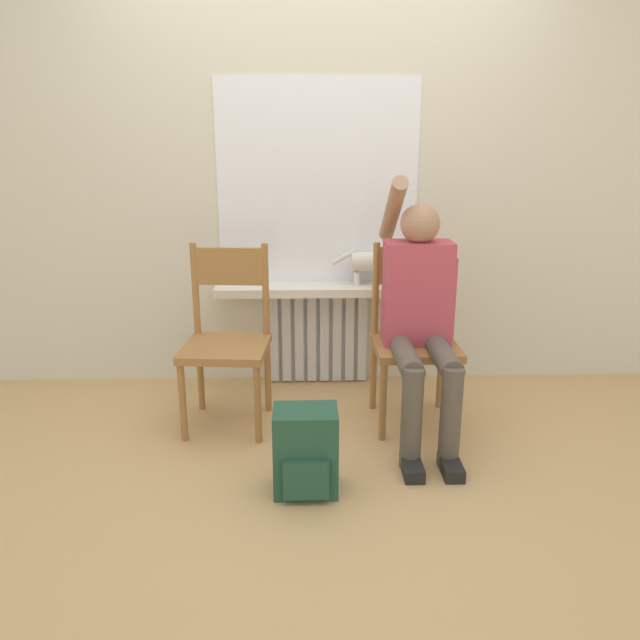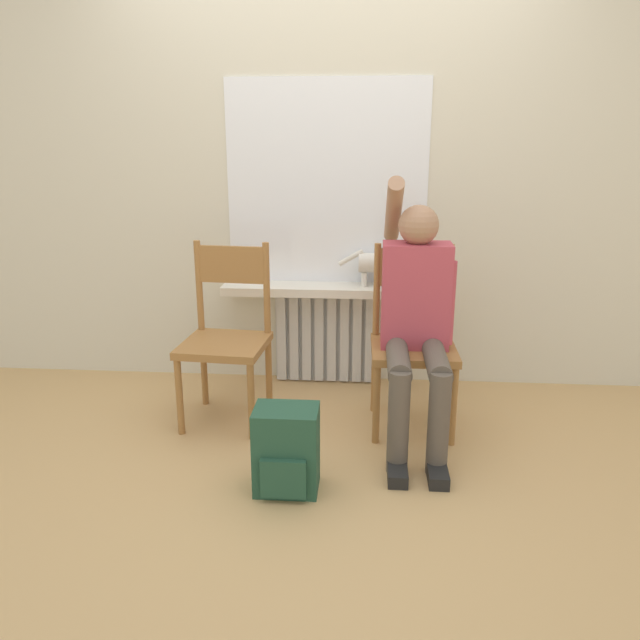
# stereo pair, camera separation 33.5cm
# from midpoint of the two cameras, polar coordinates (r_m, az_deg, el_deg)

# --- Properties ---
(ground_plane) EXTENTS (12.00, 12.00, 0.00)m
(ground_plane) POSITION_cam_midpoint_polar(r_m,az_deg,el_deg) (2.94, 2.31, -14.02)
(ground_plane) COLOR tan
(wall_with_window) EXTENTS (7.00, 0.06, 2.70)m
(wall_with_window) POSITION_cam_midpoint_polar(r_m,az_deg,el_deg) (3.76, 3.30, 14.35)
(wall_with_window) COLOR beige
(wall_with_window) RESTS_ON ground_plane
(radiator) EXTENTS (0.62, 0.08, 0.58)m
(radiator) POSITION_cam_midpoint_polar(r_m,az_deg,el_deg) (3.88, 3.01, -1.53)
(radiator) COLOR silver
(radiator) RESTS_ON ground_plane
(windowsill) EXTENTS (1.23, 0.23, 0.05)m
(windowsill) POSITION_cam_midpoint_polar(r_m,az_deg,el_deg) (3.72, 3.06, 2.77)
(windowsill) COLOR white
(windowsill) RESTS_ON radiator
(window_glass) EXTENTS (1.18, 0.01, 1.18)m
(window_glass) POSITION_cam_midpoint_polar(r_m,az_deg,el_deg) (3.74, 3.25, 12.36)
(window_glass) COLOR white
(window_glass) RESTS_ON windowsill
(chair_left) EXTENTS (0.46, 0.46, 0.95)m
(chair_left) POSITION_cam_midpoint_polar(r_m,az_deg,el_deg) (3.32, -5.70, -1.33)
(chair_left) COLOR #9E6B38
(chair_left) RESTS_ON ground_plane
(chair_right) EXTENTS (0.44, 0.44, 0.95)m
(chair_right) POSITION_cam_midpoint_polar(r_m,az_deg,el_deg) (3.30, 11.40, -1.72)
(chair_right) COLOR #9E6B38
(chair_right) RESTS_ON ground_plane
(person) EXTENTS (0.36, 1.03, 1.31)m
(person) POSITION_cam_midpoint_polar(r_m,az_deg,el_deg) (3.12, 11.89, 0.48)
(person) COLOR brown
(person) RESTS_ON ground_plane
(cat) EXTENTS (0.42, 0.12, 0.22)m
(cat) POSITION_cam_midpoint_polar(r_m,az_deg,el_deg) (3.72, 8.28, 5.13)
(cat) COLOR silver
(cat) RESTS_ON windowsill
(backpack) EXTENTS (0.28, 0.23, 0.38)m
(backpack) POSITION_cam_midpoint_polar(r_m,az_deg,el_deg) (2.75, 0.47, -11.93)
(backpack) COLOR #234C38
(backpack) RESTS_ON ground_plane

